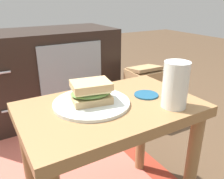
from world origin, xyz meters
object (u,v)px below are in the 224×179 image
Objects in this scene: plate at (92,103)px; beer_glass at (175,86)px; tv_cabinet at (43,74)px; paper_bag at (143,95)px; sandwich_front at (91,92)px; coaster at (146,95)px.

plate is 0.26m from beer_glass.
plate is (-0.08, -0.92, 0.17)m from tv_cabinet.
paper_bag is at bearing 39.25° from plate.
sandwich_front is 0.26m from beer_glass.
coaster is (-0.02, 0.11, -0.07)m from beer_glass.
plate is 0.83m from paper_bag.
beer_glass reaches higher than sandwich_front.
beer_glass is at bearing -33.71° from plate.
plate is 1.70× the size of beer_glass.
tv_cabinet is 0.94m from plate.
coaster is at bearing -83.38° from tv_cabinet.
sandwich_front is 0.84m from paper_bag.
paper_bag is at bearing 39.25° from sandwich_front.
sandwich_front is (-0.08, -0.92, 0.21)m from tv_cabinet.
paper_bag is (0.39, 0.63, -0.35)m from beer_glass.
coaster is (0.11, -0.95, 0.17)m from tv_cabinet.
beer_glass reaches higher than paper_bag.
plate is 1.69× the size of sandwich_front.
beer_glass reaches higher than plate.
beer_glass is at bearing -121.76° from paper_bag.
sandwich_front is (-0.00, 0.00, 0.04)m from plate.
sandwich_front reaches higher than plate.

